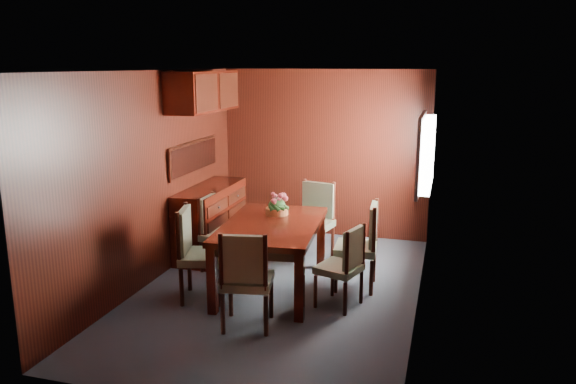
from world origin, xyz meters
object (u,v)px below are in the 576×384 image
(dining_table, at_px, (272,232))
(chair_left_near, at_px, (196,248))
(flower_centerpiece, at_px, (277,203))
(chair_head, at_px, (246,275))
(sideboard, at_px, (211,220))
(chair_right_near, at_px, (345,262))

(dining_table, bearing_deg, chair_left_near, -150.30)
(chair_left_near, bearing_deg, dining_table, 109.93)
(chair_left_near, bearing_deg, flower_centerpiece, 127.53)
(dining_table, xyz_separation_m, chair_head, (0.07, -1.02, -0.11))
(sideboard, xyz_separation_m, chair_right_near, (2.02, -1.22, 0.04))
(chair_left_near, bearing_deg, sideboard, -176.90)
(chair_left_near, distance_m, flower_centerpiece, 1.10)
(dining_table, relative_size, chair_head, 1.74)
(dining_table, height_order, flower_centerpiece, flower_centerpiece)
(flower_centerpiece, bearing_deg, sideboard, 151.08)
(chair_left_near, relative_size, flower_centerpiece, 3.60)
(dining_table, xyz_separation_m, flower_centerpiece, (-0.05, 0.35, 0.24))
(chair_left_near, bearing_deg, chair_right_near, 83.26)
(chair_right_near, bearing_deg, dining_table, 90.56)
(sideboard, bearing_deg, dining_table, -39.73)
(chair_right_near, bearing_deg, chair_head, 150.85)
(dining_table, bearing_deg, chair_right_near, -21.73)
(chair_right_near, bearing_deg, flower_centerpiece, 73.69)
(chair_left_near, distance_m, chair_right_near, 1.58)
(sideboard, height_order, dining_table, sideboard)
(sideboard, bearing_deg, chair_head, -58.27)
(sideboard, bearing_deg, flower_centerpiece, -28.92)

